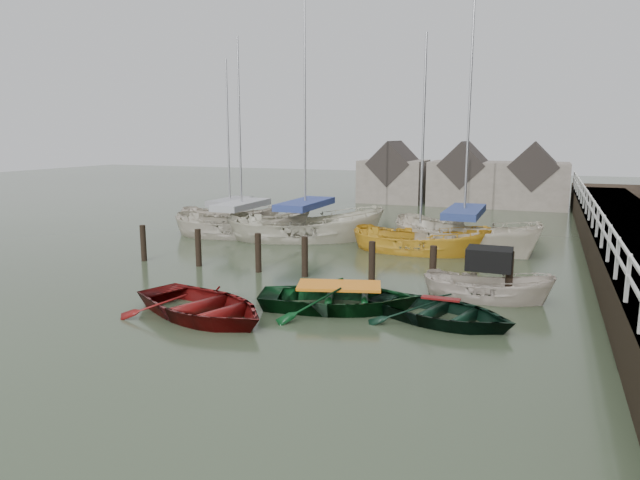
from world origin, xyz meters
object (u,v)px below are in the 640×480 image
at_px(rowboat_red, 203,317).
at_px(motorboat, 487,296).
at_px(sailboat_b, 305,238).
at_px(sailboat_d, 463,247).
at_px(sailboat_e, 231,225).
at_px(rowboat_dkgreen, 440,321).
at_px(sailboat_a, 242,235).
at_px(rowboat_green, 339,309).
at_px(sailboat_c, 419,252).

distance_m(rowboat_red, motorboat, 8.28).
xyz_separation_m(sailboat_b, sailboat_d, (7.16, 0.47, -0.00)).
xyz_separation_m(rowboat_red, sailboat_e, (-7.24, 13.79, 0.06)).
relative_size(rowboat_dkgreen, sailboat_e, 0.41).
relative_size(rowboat_dkgreen, sailboat_a, 0.38).
bearing_deg(rowboat_dkgreen, sailboat_a, 67.15).
xyz_separation_m(rowboat_green, sailboat_e, (-10.40, 11.73, 0.06)).
height_order(sailboat_a, sailboat_e, sailboat_a).
bearing_deg(sailboat_b, rowboat_dkgreen, -162.71).
xyz_separation_m(rowboat_green, rowboat_dkgreen, (2.84, -0.06, 0.00)).
relative_size(sailboat_b, sailboat_e, 1.28).
relative_size(rowboat_red, rowboat_green, 1.01).
height_order(rowboat_red, sailboat_a, sailboat_a).
bearing_deg(sailboat_c, motorboat, -151.04).
distance_m(rowboat_green, sailboat_b, 10.84).
xyz_separation_m(rowboat_red, sailboat_a, (-5.12, 11.29, 0.06)).
height_order(rowboat_green, sailboat_e, sailboat_e).
bearing_deg(sailboat_a, rowboat_green, -152.36).
bearing_deg(sailboat_b, rowboat_red, 167.25).
relative_size(sailboat_b, sailboat_d, 1.08).
xyz_separation_m(rowboat_dkgreen, sailboat_b, (-7.95, 9.61, 0.06)).
bearing_deg(sailboat_e, rowboat_red, -160.80).
distance_m(rowboat_green, motorboat, 4.52).
relative_size(sailboat_a, sailboat_e, 1.08).
bearing_deg(motorboat, sailboat_c, 27.93).
relative_size(rowboat_dkgreen, sailboat_d, 0.34).
bearing_deg(rowboat_red, sailboat_b, 29.69).
distance_m(rowboat_red, sailboat_d, 13.16).
bearing_deg(rowboat_green, sailboat_e, 25.00).
bearing_deg(rowboat_green, rowboat_dkgreen, -107.72).
xyz_separation_m(rowboat_dkgreen, sailboat_d, (-0.79, 10.08, 0.06)).
distance_m(sailboat_b, sailboat_d, 7.17).
bearing_deg(sailboat_d, rowboat_green, -167.16).
height_order(rowboat_red, motorboat, motorboat).
xyz_separation_m(sailboat_c, sailboat_e, (-10.86, 3.09, 0.05)).
xyz_separation_m(rowboat_red, sailboat_d, (5.20, 12.09, 0.06)).
distance_m(rowboat_red, sailboat_a, 12.40).
bearing_deg(sailboat_d, rowboat_dkgreen, -151.13).
height_order(rowboat_dkgreen, sailboat_c, sailboat_c).
height_order(rowboat_green, sailboat_c, sailboat_c).
relative_size(rowboat_red, sailboat_c, 0.45).
bearing_deg(motorboat, sailboat_e, 56.50).
bearing_deg(rowboat_green, sailboat_d, -28.11).
relative_size(sailboat_b, sailboat_c, 1.26).
relative_size(sailboat_a, sailboat_d, 0.91).
bearing_deg(motorboat, sailboat_d, 12.53).
height_order(motorboat, sailboat_a, sailboat_a).
relative_size(rowboat_red, motorboat, 1.19).
xyz_separation_m(sailboat_c, sailboat_d, (1.59, 1.39, 0.05)).
bearing_deg(sailboat_a, rowboat_dkgreen, -144.13).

